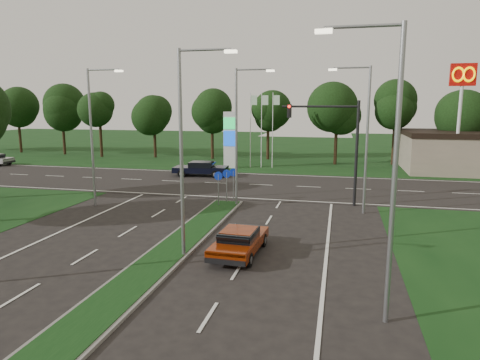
# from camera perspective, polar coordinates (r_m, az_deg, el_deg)

# --- Properties ---
(ground) EXTENTS (160.00, 160.00, 0.00)m
(ground) POSITION_cam_1_polar(r_m,az_deg,el_deg) (14.95, -19.03, -17.23)
(ground) COLOR black
(ground) RESTS_ON ground
(verge_far) EXTENTS (160.00, 50.00, 0.02)m
(verge_far) POSITION_cam_1_polar(r_m,az_deg,el_deg) (66.89, 6.75, 4.16)
(verge_far) COLOR black
(verge_far) RESTS_ON ground
(cross_road) EXTENTS (160.00, 12.00, 0.02)m
(cross_road) POSITION_cam_1_polar(r_m,az_deg,el_deg) (36.52, 1.25, -0.60)
(cross_road) COLOR black
(cross_road) RESTS_ON ground
(median_kerb) EXTENTS (2.00, 26.00, 0.12)m
(median_kerb) POSITION_cam_1_polar(r_m,az_deg,el_deg) (18.10, -12.20, -11.78)
(median_kerb) COLOR slate
(median_kerb) RESTS_ON ground
(streetlight_median_near) EXTENTS (2.53, 0.22, 9.00)m
(streetlight_median_near) POSITION_cam_1_polar(r_m,az_deg,el_deg) (18.36, -7.28, 4.83)
(streetlight_median_near) COLOR gray
(streetlight_median_near) RESTS_ON ground
(streetlight_median_far) EXTENTS (2.53, 0.22, 9.00)m
(streetlight_median_far) POSITION_cam_1_polar(r_m,az_deg,el_deg) (27.93, -0.09, 6.65)
(streetlight_median_far) COLOR gray
(streetlight_median_far) RESTS_ON ground
(streetlight_left_far) EXTENTS (2.53, 0.22, 9.00)m
(streetlight_left_far) POSITION_cam_1_polar(r_m,az_deg,el_deg) (29.67, -18.91, 6.31)
(streetlight_left_far) COLOR gray
(streetlight_left_far) RESTS_ON ground
(streetlight_right_far) EXTENTS (2.53, 0.22, 9.00)m
(streetlight_right_far) POSITION_cam_1_polar(r_m,az_deg,el_deg) (27.22, 16.20, 6.17)
(streetlight_right_far) COLOR gray
(streetlight_right_far) RESTS_ON ground
(streetlight_right_near) EXTENTS (2.53, 0.22, 9.00)m
(streetlight_right_near) POSITION_cam_1_polar(r_m,az_deg,el_deg) (13.32, 19.17, 2.43)
(streetlight_right_near) COLOR gray
(streetlight_right_near) RESTS_ON ground
(traffic_signal) EXTENTS (5.10, 0.42, 7.00)m
(traffic_signal) POSITION_cam_1_polar(r_m,az_deg,el_deg) (29.21, 12.79, 5.71)
(traffic_signal) COLOR black
(traffic_signal) RESTS_ON ground
(median_signs) EXTENTS (1.16, 1.76, 2.38)m
(median_signs) POSITION_cam_1_polar(r_m,az_deg,el_deg) (28.94, -1.84, 0.05)
(median_signs) COLOR gray
(median_signs) RESTS_ON ground
(gas_pylon) EXTENTS (5.80, 1.26, 8.00)m
(gas_pylon) POSITION_cam_1_polar(r_m,az_deg,el_deg) (45.71, -1.05, 5.58)
(gas_pylon) COLOR silver
(gas_pylon) RESTS_ON ground
(mcdonalds_sign) EXTENTS (2.20, 0.47, 10.40)m
(mcdonalds_sign) POSITION_cam_1_polar(r_m,az_deg,el_deg) (44.42, 27.46, 10.53)
(mcdonalds_sign) COLOR silver
(mcdonalds_sign) RESTS_ON ground
(treeline_far) EXTENTS (6.00, 6.00, 9.90)m
(treeline_far) POSITION_cam_1_polar(r_m,az_deg,el_deg) (51.59, 5.10, 10.08)
(treeline_far) COLOR black
(treeline_far) RESTS_ON ground
(red_sedan) EXTENTS (1.97, 4.41, 1.19)m
(red_sedan) POSITION_cam_1_polar(r_m,az_deg,el_deg) (19.53, -0.08, -8.10)
(red_sedan) COLOR maroon
(red_sedan) RESTS_ON ground
(navy_sedan) EXTENTS (5.18, 2.40, 1.39)m
(navy_sedan) POSITION_cam_1_polar(r_m,az_deg,el_deg) (40.85, -5.23, 1.55)
(navy_sedan) COLOR black
(navy_sedan) RESTS_ON ground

